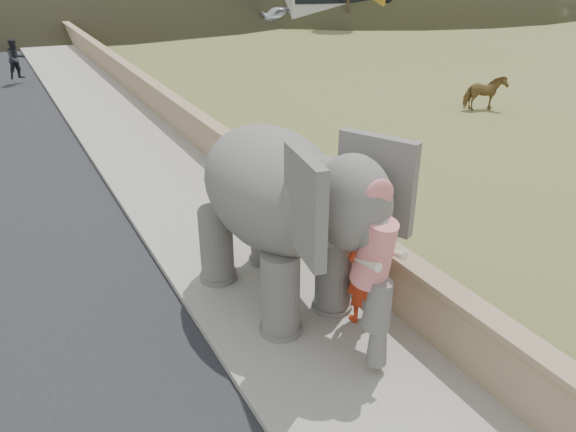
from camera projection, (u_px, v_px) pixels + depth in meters
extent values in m
plane|color=olive|center=(293.00, 321.00, 9.54)|extent=(160.00, 160.00, 0.00)
cube|color=#9E9687|center=(138.00, 147.00, 17.41)|extent=(3.00, 120.00, 0.15)
cube|color=tan|center=(188.00, 125.00, 17.91)|extent=(0.30, 120.00, 1.10)
imported|color=brown|center=(485.00, 93.00, 21.26)|extent=(1.67, 1.07, 1.31)
imported|color=silver|center=(287.00, 15.00, 43.54)|extent=(4.49, 2.55, 1.44)
cube|color=beige|center=(356.00, 3.00, 44.19)|extent=(11.27, 5.25, 3.10)
imported|color=#B42E13|center=(365.00, 269.00, 8.94)|extent=(0.69, 0.45, 1.88)
imported|color=black|center=(16.00, 59.00, 25.01)|extent=(1.05, 0.95, 1.76)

